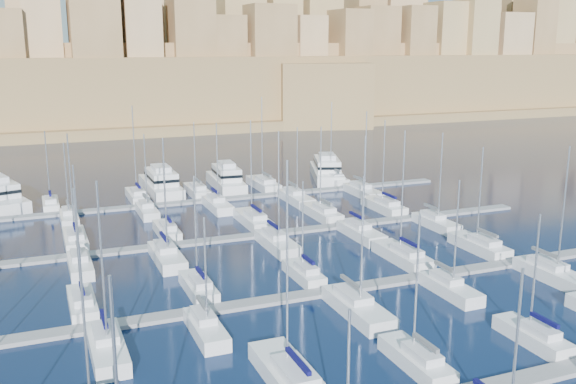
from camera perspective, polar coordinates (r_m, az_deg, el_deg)
name	(u,v)px	position (r m, az deg, el deg)	size (l,w,h in m)	color
ground	(285,259)	(78.33, -0.23, -5.97)	(600.00, 600.00, 0.00)	black
pontoon_mid_near	(328,292)	(67.96, 3.57, -8.83)	(84.00, 2.00, 0.40)	slate
pontoon_mid_far	(258,235)	(87.19, -2.68, -3.86)	(84.00, 2.00, 0.40)	slate
pontoon_far	(214,200)	(107.50, -6.57, -0.70)	(84.00, 2.00, 0.40)	slate
sailboat_2	(290,377)	(50.65, 0.21, -16.11)	(3.17, 10.56, 17.69)	silver
sailboat_3	(417,360)	(54.13, 11.36, -14.42)	(2.43, 8.11, 13.02)	silver
sailboat_4	(533,336)	(60.82, 20.98, -11.90)	(2.34, 7.80, 11.86)	silver
sailboat_13	(82,304)	(66.64, -17.82, -9.43)	(2.46, 8.20, 12.45)	silver
sailboat_14	(199,287)	(68.23, -7.95, -8.37)	(2.47, 8.23, 12.77)	silver
sailboat_15	(304,274)	(71.48, 1.44, -7.26)	(2.27, 7.56, 11.37)	silver
sailboat_16	(403,256)	(78.35, 10.16, -5.58)	(2.95, 9.84, 16.05)	silver
sailboat_17	(480,246)	(84.45, 16.66, -4.59)	(2.83, 9.44, 13.50)	silver
sailboat_19	(107,347)	(57.12, -15.79, -13.11)	(2.76, 9.18, 15.38)	silver
sailboat_20	(206,328)	(58.97, -7.31, -11.90)	(2.40, 7.99, 11.39)	silver
sailboat_21	(357,307)	(63.00, 6.17, -10.15)	(3.03, 10.08, 14.08)	silver
sailboat_22	(450,288)	(69.42, 14.19, -8.28)	(2.48, 8.27, 12.60)	silver
sailboat_23	(553,274)	(77.00, 22.47, -6.73)	(2.95, 9.83, 15.39)	silver
sailboat_25	(75,239)	(87.93, -18.38, -4.01)	(2.75, 9.17, 14.78)	silver
sailboat_26	(167,231)	(88.88, -10.70, -3.40)	(2.48, 8.27, 12.32)	silver
sailboat_27	(253,220)	(92.76, -3.11, -2.47)	(2.98, 9.93, 15.38)	silver
sailboat_28	(322,213)	(96.53, 3.02, -1.86)	(2.88, 9.59, 14.00)	silver
sailboat_29	(384,206)	(101.52, 8.55, -1.25)	(2.93, 9.76, 14.48)	silver
sailboat_31	(80,265)	(77.89, -18.00, -6.17)	(2.50, 8.33, 12.79)	silver
sailboat_32	(167,256)	(78.34, -10.72, -5.61)	(2.93, 9.77, 15.37)	silver
sailboat_33	(277,243)	(82.04, -0.97, -4.53)	(2.93, 9.78, 15.45)	silver
sailboat_34	(361,232)	(87.10, 6.48, -3.57)	(2.82, 9.38, 14.23)	silver
sailboat_35	(436,223)	(93.63, 12.99, -2.66)	(2.62, 8.73, 13.97)	silver
sailboat_37	(51,204)	(108.58, -20.34, -1.01)	(2.39, 7.98, 12.62)	silver
sailboat_38	(137,196)	(110.26, -13.25, -0.31)	(2.76, 9.21, 16.02)	silver
sailboat_39	(197,191)	(112.19, -8.11, 0.12)	(2.78, 9.26, 12.90)	silver
sailboat_40	(264,184)	(116.37, -2.18, 0.72)	(3.20, 10.68, 16.72)	silver
sailboat_41	(332,179)	(121.00, 3.93, 1.16)	(2.86, 9.52, 15.42)	silver
sailboat_43	(69,218)	(99.13, -18.88, -2.18)	(2.41, 8.03, 12.18)	silver
sailboat_44	(147,211)	(100.17, -12.42, -1.62)	(2.46, 8.20, 12.82)	silver
sailboat_45	(217,205)	(101.91, -6.30, -1.13)	(2.79, 9.31, 14.05)	silver
sailboat_46	(296,198)	(105.96, 0.69, -0.51)	(2.93, 9.77, 12.82)	silver
sailboat_47	(363,191)	(111.27, 6.67, 0.06)	(2.94, 9.79, 14.89)	silver
motor_yacht_b	(161,183)	(114.63, -11.23, 0.78)	(5.06, 16.57, 5.25)	silver
motor_yacht_c	(226,179)	(116.48, -5.52, 1.16)	(5.44, 15.06, 5.25)	silver
motor_yacht_d	(327,170)	(124.72, 3.46, 1.98)	(10.42, 17.73, 5.25)	silver
fortified_city	(113,78)	(226.00, -15.26, 9.79)	(460.00, 108.95, 59.52)	brown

